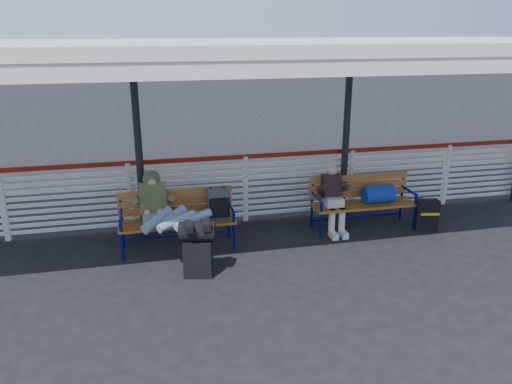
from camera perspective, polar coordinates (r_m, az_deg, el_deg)
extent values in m
plane|color=black|center=(7.41, 1.85, -8.54)|extent=(60.00, 60.00, 0.00)
cube|color=silver|center=(8.89, -1.21, 0.35)|extent=(12.00, 0.04, 1.04)
cube|color=maroon|center=(8.72, -1.24, 4.10)|extent=(12.00, 0.06, 0.08)
cube|color=silver|center=(7.48, 0.28, 16.30)|extent=(12.60, 3.60, 0.16)
cube|color=silver|center=(5.80, 4.36, 14.36)|extent=(12.60, 0.06, 0.30)
cylinder|color=black|center=(8.34, -13.29, 5.06)|extent=(0.12, 0.12, 3.00)
cylinder|color=black|center=(9.05, 10.25, 6.28)|extent=(0.12, 0.12, 3.00)
cube|color=black|center=(7.09, -6.63, -7.52)|extent=(0.44, 0.32, 0.54)
cylinder|color=black|center=(6.92, -6.76, -4.48)|extent=(0.54, 0.38, 0.27)
cube|color=#A3611F|center=(7.87, -8.93, -3.49)|extent=(1.80, 0.50, 0.04)
cube|color=#A3611F|center=(8.02, -9.17, -1.02)|extent=(1.80, 0.10, 0.40)
cylinder|color=#0B0B7E|center=(7.77, -15.02, -6.01)|extent=(0.04, 0.04, 0.45)
cylinder|color=#0B0B7E|center=(7.87, -2.53, -5.06)|extent=(0.04, 0.04, 0.45)
cylinder|color=#0B0B7E|center=(8.12, -15.07, -3.22)|extent=(0.04, 0.04, 0.90)
cylinder|color=#0B0B7E|center=(8.21, -3.15, -2.34)|extent=(0.04, 0.04, 0.90)
cube|color=#474A4F|center=(7.86, -4.31, -1.35)|extent=(0.33, 0.21, 0.47)
cube|color=#A3611F|center=(8.75, 12.26, -1.42)|extent=(1.80, 0.50, 0.04)
cube|color=#A3611F|center=(8.89, 11.69, 0.77)|extent=(1.80, 0.10, 0.40)
cylinder|color=#0B0B7E|center=(8.34, 7.42, -3.79)|extent=(0.04, 0.04, 0.45)
cylinder|color=#0B0B7E|center=(9.05, 17.59, -2.74)|extent=(0.04, 0.04, 0.45)
cylinder|color=#0B0B7E|center=(8.67, 6.42, -1.28)|extent=(0.04, 0.04, 0.90)
cylinder|color=#0B0B7E|center=(9.36, 16.31, -0.45)|extent=(0.04, 0.04, 0.90)
cylinder|color=navy|center=(8.80, 13.82, -0.23)|extent=(0.52, 0.31, 0.31)
cube|color=#8C9ABD|center=(7.87, -11.53, -2.93)|extent=(0.36, 0.26, 0.18)
cube|color=#494D29|center=(7.97, -11.70, -0.68)|extent=(0.42, 0.38, 0.53)
sphere|color=#494D29|center=(7.98, -11.85, 1.45)|extent=(0.28, 0.28, 0.28)
sphere|color=tan|center=(7.95, -11.83, 1.30)|extent=(0.21, 0.21, 0.21)
cube|color=black|center=(6.82, -7.74, -3.92)|extent=(0.11, 0.27, 0.10)
cube|color=black|center=(6.84, -5.73, -3.77)|extent=(0.11, 0.27, 0.10)
cube|color=beige|center=(8.54, 8.87, -1.14)|extent=(0.30, 0.24, 0.16)
cube|color=black|center=(8.58, 8.61, 0.73)|extent=(0.32, 0.23, 0.42)
sphere|color=tan|center=(8.52, 8.64, 2.50)|extent=(0.19, 0.19, 0.19)
cylinder|color=beige|center=(8.45, 8.65, -3.44)|extent=(0.11, 0.11, 0.46)
cylinder|color=beige|center=(8.52, 9.78, -3.33)|extent=(0.11, 0.11, 0.46)
cube|color=silver|center=(8.44, 8.83, -4.88)|extent=(0.10, 0.24, 0.10)
cube|color=silver|center=(8.50, 9.96, -4.76)|extent=(0.10, 0.24, 0.10)
cube|color=black|center=(9.09, 18.86, -2.48)|extent=(0.42, 0.29, 0.53)
cube|color=orange|center=(8.98, 19.28, -2.42)|extent=(0.32, 0.09, 0.04)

